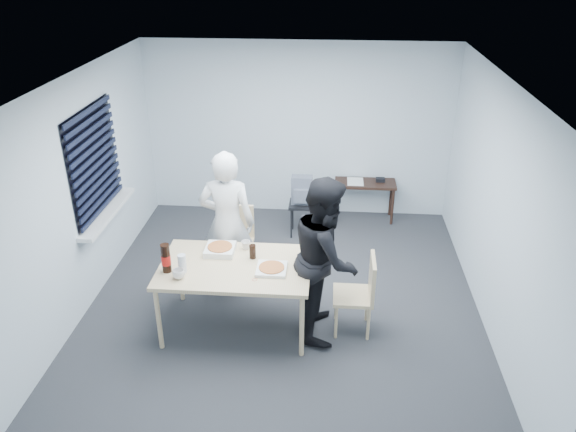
# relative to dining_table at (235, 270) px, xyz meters

# --- Properties ---
(room) EXTENTS (5.00, 5.00, 5.00)m
(room) POSITION_rel_dining_table_xyz_m (-1.73, 0.89, 0.73)
(room) COLOR #2F2F34
(room) RESTS_ON ground
(dining_table) EXTENTS (1.58, 1.00, 0.77)m
(dining_table) POSITION_rel_dining_table_xyz_m (0.00, 0.00, 0.00)
(dining_table) COLOR beige
(dining_table) RESTS_ON ground
(chair_far) EXTENTS (0.42, 0.42, 0.89)m
(chair_far) POSITION_rel_dining_table_xyz_m (-0.18, 1.12, -0.20)
(chair_far) COLOR beige
(chair_far) RESTS_ON ground
(chair_right) EXTENTS (0.42, 0.42, 0.89)m
(chair_right) POSITION_rel_dining_table_xyz_m (1.34, 0.03, -0.20)
(chair_right) COLOR beige
(chair_right) RESTS_ON ground
(person_white) EXTENTS (0.65, 0.42, 1.77)m
(person_white) POSITION_rel_dining_table_xyz_m (-0.21, 0.73, 0.17)
(person_white) COLOR silver
(person_white) RESTS_ON ground
(person_black) EXTENTS (0.47, 0.86, 1.77)m
(person_black) POSITION_rel_dining_table_xyz_m (0.95, 0.04, 0.17)
(person_black) COLOR black
(person_black) RESTS_ON ground
(side_table) EXTENTS (0.90, 0.40, 0.60)m
(side_table) POSITION_rel_dining_table_xyz_m (1.49, 2.77, -0.19)
(side_table) COLOR #331A14
(side_table) RESTS_ON ground
(stool) EXTENTS (0.35, 0.35, 0.49)m
(stool) POSITION_rel_dining_table_xyz_m (0.58, 2.20, -0.33)
(stool) COLOR black
(stool) RESTS_ON ground
(backpack) EXTENTS (0.29, 0.21, 0.41)m
(backpack) POSITION_rel_dining_table_xyz_m (0.58, 2.18, -0.02)
(backpack) COLOR slate
(backpack) RESTS_ON stool
(pizza_box_a) EXTENTS (0.31, 0.31, 0.08)m
(pizza_box_a) POSITION_rel_dining_table_xyz_m (-0.21, 0.26, 0.10)
(pizza_box_a) COLOR white
(pizza_box_a) RESTS_ON dining_table
(pizza_box_b) EXTENTS (0.31, 0.31, 0.04)m
(pizza_box_b) POSITION_rel_dining_table_xyz_m (0.39, -0.07, 0.08)
(pizza_box_b) COLOR white
(pizza_box_b) RESTS_ON dining_table
(mug_a) EXTENTS (0.17, 0.17, 0.10)m
(mug_a) POSITION_rel_dining_table_xyz_m (-0.52, -0.29, 0.11)
(mug_a) COLOR silver
(mug_a) RESTS_ON dining_table
(mug_b) EXTENTS (0.10, 0.10, 0.09)m
(mug_b) POSITION_rel_dining_table_xyz_m (0.06, 0.36, 0.11)
(mug_b) COLOR silver
(mug_b) RESTS_ON dining_table
(cola_glass) EXTENTS (0.07, 0.07, 0.16)m
(cola_glass) POSITION_rel_dining_table_xyz_m (0.17, 0.16, 0.14)
(cola_glass) COLOR black
(cola_glass) RESTS_ON dining_table
(soda_bottle) EXTENTS (0.10, 0.10, 0.31)m
(soda_bottle) POSITION_rel_dining_table_xyz_m (-0.68, -0.17, 0.21)
(soda_bottle) COLOR black
(soda_bottle) RESTS_ON dining_table
(plastic_cups) EXTENTS (0.11, 0.11, 0.20)m
(plastic_cups) POSITION_rel_dining_table_xyz_m (-0.51, -0.18, 0.16)
(plastic_cups) COLOR silver
(plastic_cups) RESTS_ON dining_table
(rubber_band) EXTENTS (0.06, 0.06, 0.00)m
(rubber_band) POSITION_rel_dining_table_xyz_m (0.24, -0.26, 0.06)
(rubber_band) COLOR red
(rubber_band) RESTS_ON dining_table
(papers) EXTENTS (0.35, 0.39, 0.01)m
(papers) POSITION_rel_dining_table_xyz_m (1.34, 2.78, -0.11)
(papers) COLOR white
(papers) RESTS_ON side_table
(black_box) EXTENTS (0.14, 0.10, 0.06)m
(black_box) POSITION_rel_dining_table_xyz_m (1.71, 2.81, -0.09)
(black_box) COLOR black
(black_box) RESTS_ON side_table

